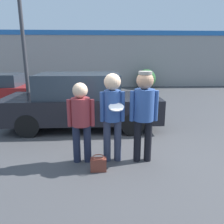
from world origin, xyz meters
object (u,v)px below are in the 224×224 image
Objects in this scene: parked_car_near at (82,101)px; shrub at (146,79)px; handbag at (98,164)px; person_right at (144,108)px; person_left at (81,116)px; street_lamp at (29,9)px; person_middle_with_frisbee at (112,110)px.

shrub is at bearing 65.55° from parked_car_near.
shrub is at bearing 73.86° from handbag.
person_right reaches higher than handbag.
handbag is at bearing -106.14° from shrub.
shrub is (3.39, 10.15, -0.36)m from person_left.
handbag is (2.08, -3.57, -3.36)m from street_lamp.
street_lamp reaches higher than parked_car_near.
street_lamp reaches higher than shrub.
person_left is 1.25m from person_right.
shrub is (2.77, 10.14, -0.47)m from person_middle_with_frisbee.
handbag is at bearing -50.43° from person_left.
person_right reaches higher than person_middle_with_frisbee.
person_middle_with_frisbee reaches higher than person_left.
street_lamp is at bearing 150.79° from parked_car_near.
person_right is (0.62, -0.04, 0.05)m from person_middle_with_frisbee.
parked_car_near reaches higher than handbag.
parked_car_near is at bearing 100.85° from handbag.
person_middle_with_frisbee is at bearing 1.62° from person_left.
shrub is 4.13× the size of handbag.
parked_car_near is at bearing 121.56° from person_right.
person_left is 10.71m from shrub.
person_right is 1.49× the size of shrub.
street_lamp is (-1.57, 0.88, 2.70)m from parked_car_near.
person_left is 0.89× the size of person_right.
shrub is at bearing 53.66° from street_lamp.
person_right is at bearing -1.17° from person_left.
person_left is 4.41m from street_lamp.
person_right is 2.74m from parked_car_near.
person_right reaches higher than parked_car_near.
street_lamp is at bearing 126.93° from person_middle_with_frisbee.
person_middle_with_frisbee is 0.32× the size of street_lamp.
street_lamp is 18.81× the size of handbag.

